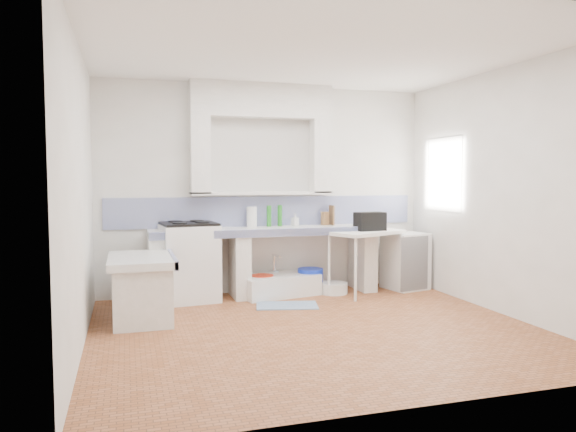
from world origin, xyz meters
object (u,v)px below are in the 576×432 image
object	(u,v)px
stove	(189,263)
fridge	(405,261)
side_table	(365,262)
sink	(278,286)

from	to	relation	value
stove	fridge	distance (m)	2.99
side_table	fridge	bearing A→B (deg)	-13.30
sink	side_table	distance (m)	1.22
side_table	stove	bearing A→B (deg)	149.07
stove	side_table	distance (m)	2.33
stove	fridge	bearing A→B (deg)	-8.36
sink	fridge	bearing A→B (deg)	-14.40
fridge	stove	bearing A→B (deg)	164.49
sink	side_table	size ratio (longest dim) A/B	1.00
stove	side_table	size ratio (longest dim) A/B	0.95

